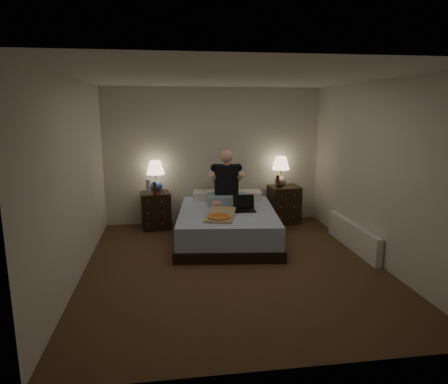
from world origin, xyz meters
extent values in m
cube|color=#533823|center=(0.00, 0.00, 0.00)|extent=(4.00, 4.50, 0.00)
cube|color=white|center=(0.00, 0.00, 2.50)|extent=(4.00, 4.50, 0.00)
cube|color=silver|center=(0.00, 2.25, 1.25)|extent=(4.00, 0.00, 2.50)
cube|color=silver|center=(0.00, -2.25, 1.25)|extent=(4.00, 0.00, 2.50)
cube|color=silver|center=(-2.00, 0.00, 1.25)|extent=(0.00, 4.50, 2.50)
cube|color=silver|center=(2.00, 0.00, 1.25)|extent=(0.00, 4.50, 2.50)
cube|color=#5D82BA|center=(0.08, 1.08, 0.25)|extent=(1.75, 2.20, 0.51)
cube|color=black|center=(-1.08, 1.95, 0.33)|extent=(0.55, 0.51, 0.65)
cube|color=black|center=(1.30, 1.99, 0.35)|extent=(0.56, 0.51, 0.69)
cylinder|color=silver|center=(-1.20, 1.88, 0.78)|extent=(0.07, 0.07, 0.25)
cylinder|color=#B4B3AF|center=(-0.93, 1.85, 0.70)|extent=(0.07, 0.07, 0.10)
cylinder|color=#5C1C0D|center=(-1.08, 1.75, 0.77)|extent=(0.06, 0.06, 0.23)
cylinder|color=#4F1B0B|center=(1.14, 1.90, 0.81)|extent=(0.06, 0.06, 0.23)
cube|color=white|center=(1.93, 0.43, 0.20)|extent=(0.10, 1.60, 0.40)
camera|label=1|loc=(-0.86, -5.08, 2.12)|focal=32.00mm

